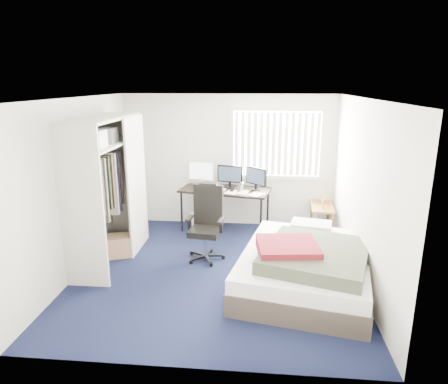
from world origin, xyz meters
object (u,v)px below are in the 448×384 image
at_px(bed, 305,265).
at_px(nightstand, 322,209).
at_px(desk, 226,187).
at_px(office_chair, 207,230).

bearing_deg(bed, nightstand, 76.32).
distance_m(nightstand, bed, 2.10).
xyz_separation_m(desk, bed, (1.27, -2.07, -0.52)).
relative_size(desk, office_chair, 1.46).
distance_m(desk, office_chair, 1.34).
bearing_deg(nightstand, bed, -103.68).
height_order(office_chair, nightstand, office_chair).
relative_size(desk, nightstand, 2.16).
xyz_separation_m(office_chair, bed, (1.46, -0.79, -0.16)).
bearing_deg(office_chair, nightstand, 32.40).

